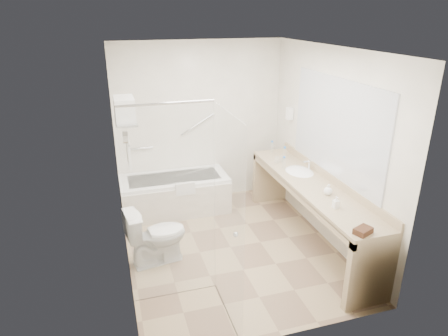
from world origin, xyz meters
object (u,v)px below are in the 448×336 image
object	(u,v)px
bathtub	(175,194)
vanity_counter	(310,198)
toilet	(156,236)
water_bottle_left	(284,163)
amenity_basket	(363,231)

from	to	relation	value
bathtub	vanity_counter	distance (m)	2.09
vanity_counter	bathtub	bearing A→B (deg)	137.65
bathtub	toilet	size ratio (longest dim) A/B	2.20
bathtub	water_bottle_left	xyz separation A→B (m)	(1.39, -0.83, 0.66)
bathtub	vanity_counter	size ratio (longest dim) A/B	0.59
bathtub	water_bottle_left	distance (m)	1.75
vanity_counter	amenity_basket	distance (m)	1.28
bathtub	amenity_basket	size ratio (longest dim) A/B	8.79
amenity_basket	water_bottle_left	size ratio (longest dim) A/B	1.02
vanity_counter	toilet	distance (m)	2.00
toilet	water_bottle_left	distance (m)	1.98
bathtub	toilet	xyz separation A→B (m)	(-0.45, -1.27, 0.08)
toilet	amenity_basket	xyz separation A→B (m)	(1.86, -1.37, 0.52)
bathtub	amenity_basket	bearing A→B (deg)	-61.94
water_bottle_left	vanity_counter	bearing A→B (deg)	-76.76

